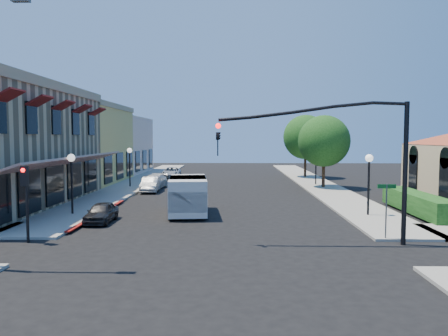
{
  "coord_description": "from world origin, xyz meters",
  "views": [
    {
      "loc": [
        0.86,
        -16.79,
        4.53
      ],
      "look_at": [
        0.23,
        10.52,
        2.6
      ],
      "focal_mm": 35.0,
      "sensor_mm": 36.0,
      "label": 1
    }
  ],
  "objects_px": {
    "lamppost_right_near": "(369,169)",
    "parked_car_b": "(150,184)",
    "parked_car_c": "(155,181)",
    "lamppost_left_far": "(130,157)",
    "street_tree_b": "(306,137)",
    "street_tree_a": "(324,141)",
    "secondary_signal": "(26,189)",
    "lamppost_left_near": "(71,168)",
    "white_van": "(188,193)",
    "parked_car_a": "(101,212)",
    "lamppost_right_far": "(316,157)",
    "signal_mast_arm": "(354,148)",
    "street_name_sign": "(386,202)",
    "parked_car_d": "(171,172)"
  },
  "relations": [
    {
      "from": "lamppost_right_far",
      "to": "lamppost_right_near",
      "type": "bearing_deg",
      "value": -90.0
    },
    {
      "from": "street_tree_a",
      "to": "secondary_signal",
      "type": "bearing_deg",
      "value": -129.21
    },
    {
      "from": "white_van",
      "to": "parked_car_c",
      "type": "distance_m",
      "value": 13.73
    },
    {
      "from": "lamppost_right_far",
      "to": "parked_car_c",
      "type": "relative_size",
      "value": 0.85
    },
    {
      "from": "lamppost_left_near",
      "to": "lamppost_right_near",
      "type": "distance_m",
      "value": 17.0
    },
    {
      "from": "lamppost_right_far",
      "to": "white_van",
      "type": "bearing_deg",
      "value": -123.88
    },
    {
      "from": "street_tree_a",
      "to": "lamppost_left_far",
      "type": "xyz_separation_m",
      "value": [
        -17.3,
        0.0,
        -1.46
      ]
    },
    {
      "from": "lamppost_left_near",
      "to": "white_van",
      "type": "relative_size",
      "value": 0.7
    },
    {
      "from": "parked_car_c",
      "to": "lamppost_left_far",
      "type": "bearing_deg",
      "value": 174.61
    },
    {
      "from": "lamppost_left_near",
      "to": "parked_car_c",
      "type": "xyz_separation_m",
      "value": [
        2.3,
        13.58,
        -2.13
      ]
    },
    {
      "from": "lamppost_left_far",
      "to": "secondary_signal",
      "type": "bearing_deg",
      "value": -88.61
    },
    {
      "from": "street_tree_b",
      "to": "parked_car_b",
      "type": "xyz_separation_m",
      "value": [
        -14.87,
        -13.0,
        -3.92
      ]
    },
    {
      "from": "secondary_signal",
      "to": "lamppost_right_near",
      "type": "relative_size",
      "value": 0.93
    },
    {
      "from": "street_tree_a",
      "to": "street_tree_b",
      "type": "bearing_deg",
      "value": 90.0
    },
    {
      "from": "signal_mast_arm",
      "to": "parked_car_c",
      "type": "distance_m",
      "value": 23.69
    },
    {
      "from": "lamppost_right_far",
      "to": "parked_car_a",
      "type": "xyz_separation_m",
      "value": [
        -14.7,
        -18.0,
        -2.2
      ]
    },
    {
      "from": "parked_car_a",
      "to": "parked_car_b",
      "type": "relative_size",
      "value": 0.84
    },
    {
      "from": "street_tree_a",
      "to": "white_van",
      "type": "xyz_separation_m",
      "value": [
        -10.66,
        -13.42,
        -2.94
      ]
    },
    {
      "from": "lamppost_right_near",
      "to": "parked_car_c",
      "type": "height_order",
      "value": "lamppost_right_near"
    },
    {
      "from": "signal_mast_arm",
      "to": "parked_car_d",
      "type": "relative_size",
      "value": 1.92
    },
    {
      "from": "street_name_sign",
      "to": "parked_car_a",
      "type": "distance_m",
      "value": 14.26
    },
    {
      "from": "parked_car_d",
      "to": "lamppost_right_near",
      "type": "bearing_deg",
      "value": -61.04
    },
    {
      "from": "street_tree_a",
      "to": "parked_car_b",
      "type": "relative_size",
      "value": 1.72
    },
    {
      "from": "lamppost_right_near",
      "to": "parked_car_b",
      "type": "height_order",
      "value": "lamppost_right_near"
    },
    {
      "from": "lamppost_right_near",
      "to": "street_name_sign",
      "type": "bearing_deg",
      "value": -99.78
    },
    {
      "from": "signal_mast_arm",
      "to": "parked_car_a",
      "type": "bearing_deg",
      "value": 159.51
    },
    {
      "from": "white_van",
      "to": "street_tree_a",
      "type": "bearing_deg",
      "value": 51.55
    },
    {
      "from": "street_name_sign",
      "to": "lamppost_left_far",
      "type": "xyz_separation_m",
      "value": [
        -16.0,
        19.8,
        1.04
      ]
    },
    {
      "from": "street_tree_a",
      "to": "parked_car_d",
      "type": "xyz_separation_m",
      "value": [
        -15.0,
        10.0,
        -3.62
      ]
    },
    {
      "from": "parked_car_a",
      "to": "lamppost_right_far",
      "type": "bearing_deg",
      "value": 50.35
    },
    {
      "from": "parked_car_b",
      "to": "parked_car_d",
      "type": "bearing_deg",
      "value": 87.0
    },
    {
      "from": "street_tree_a",
      "to": "secondary_signal",
      "type": "height_order",
      "value": "street_tree_a"
    },
    {
      "from": "lamppost_left_near",
      "to": "white_van",
      "type": "xyz_separation_m",
      "value": [
        6.64,
        0.58,
        -1.48
      ]
    },
    {
      "from": "lamppost_right_near",
      "to": "lamppost_left_far",
      "type": "bearing_deg",
      "value": 140.53
    },
    {
      "from": "street_tree_b",
      "to": "lamppost_right_near",
      "type": "bearing_deg",
      "value": -90.72
    },
    {
      "from": "lamppost_left_near",
      "to": "parked_car_a",
      "type": "height_order",
      "value": "lamppost_left_near"
    },
    {
      "from": "lamppost_right_far",
      "to": "parked_car_d",
      "type": "distance_m",
      "value": 16.87
    },
    {
      "from": "lamppost_right_near",
      "to": "lamppost_right_far",
      "type": "distance_m",
      "value": 16.0
    },
    {
      "from": "parked_car_a",
      "to": "white_van",
      "type": "bearing_deg",
      "value": 30.27
    },
    {
      "from": "signal_mast_arm",
      "to": "street_name_sign",
      "type": "height_order",
      "value": "signal_mast_arm"
    },
    {
      "from": "lamppost_right_far",
      "to": "lamppost_left_far",
      "type": "bearing_deg",
      "value": -173.29
    },
    {
      "from": "secondary_signal",
      "to": "lamppost_right_near",
      "type": "distance_m",
      "value": 17.77
    },
    {
      "from": "lamppost_left_far",
      "to": "parked_car_c",
      "type": "distance_m",
      "value": 3.16
    },
    {
      "from": "secondary_signal",
      "to": "parked_car_a",
      "type": "relative_size",
      "value": 1.06
    },
    {
      "from": "parked_car_d",
      "to": "parked_car_b",
      "type": "bearing_deg",
      "value": -91.97
    },
    {
      "from": "secondary_signal",
      "to": "lamppost_right_near",
      "type": "xyz_separation_m",
      "value": [
        16.5,
        6.59,
        0.42
      ]
    },
    {
      "from": "secondary_signal",
      "to": "parked_car_c",
      "type": "relative_size",
      "value": 0.8
    },
    {
      "from": "street_tree_b",
      "to": "parked_car_a",
      "type": "height_order",
      "value": "street_tree_b"
    },
    {
      "from": "street_tree_a",
      "to": "parked_car_c",
      "type": "distance_m",
      "value": 15.43
    },
    {
      "from": "signal_mast_arm",
      "to": "street_name_sign",
      "type": "distance_m",
      "value": 2.98
    }
  ]
}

